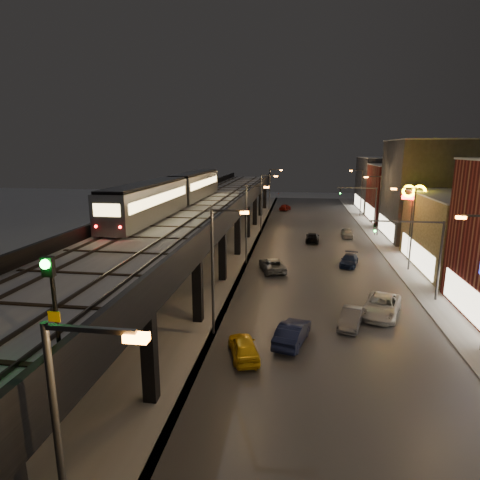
{
  "coord_description": "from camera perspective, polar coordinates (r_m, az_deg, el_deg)",
  "views": [
    {
      "loc": [
        4.94,
        -12.74,
        12.85
      ],
      "look_at": [
        -0.01,
        21.38,
        5.0
      ],
      "focal_mm": 30.0,
      "sensor_mm": 36.0,
      "label": 1
    }
  ],
  "objects": [
    {
      "name": "streetlight_left_2",
      "position": [
        44.72,
        1.25,
        3.02
      ],
      "size": [
        2.57,
        0.28,
        9.0
      ],
      "color": "#38383A",
      "rests_on": "ground"
    },
    {
      "name": "building_c",
      "position": [
        49.41,
        30.77,
        0.78
      ],
      "size": [
        12.2,
        15.2,
        8.16
      ],
      "color": "olive",
      "rests_on": "ground"
    },
    {
      "name": "streetlight_right_2",
      "position": [
        45.93,
        23.02,
        2.26
      ],
      "size": [
        2.56,
        0.28,
        9.0
      ],
      "color": "#38383A",
      "rests_on": "ground"
    },
    {
      "name": "car_near_white",
      "position": [
        27.86,
        7.45,
        -13.04
      ],
      "size": [
        2.65,
        4.78,
        1.49
      ],
      "primitive_type": "imported",
      "rotation": [
        0.0,
        0.0,
        2.89
      ],
      "color": "#111739",
      "rests_on": "ground"
    },
    {
      "name": "streetlight_left_1",
      "position": [
        27.37,
        -3.38,
        -3.35
      ],
      "size": [
        2.57,
        0.28,
        9.0
      ],
      "color": "#38383A",
      "rests_on": "ground"
    },
    {
      "name": "car_onc_white",
      "position": [
        46.63,
        15.26,
        -2.85
      ],
      "size": [
        2.66,
        4.5,
        1.22
      ],
      "primitive_type": "imported",
      "rotation": [
        0.0,
        0.0,
        -0.24
      ],
      "color": "#111B37",
      "rests_on": "ground"
    },
    {
      "name": "viaduct_parapet_streetside",
      "position": [
        45.62,
        -0.12,
        5.27
      ],
      "size": [
        0.3,
        100.0,
        1.1
      ],
      "primitive_type": "cube",
      "color": "black",
      "rests_on": "elevated_viaduct"
    },
    {
      "name": "streetlight_left_3",
      "position": [
        62.44,
        3.28,
        5.8
      ],
      "size": [
        2.57,
        0.28,
        9.0
      ],
      "color": "#38383A",
      "rests_on": "ground"
    },
    {
      "name": "viaduct_trackbed",
      "position": [
        46.48,
        -5.47,
        4.78
      ],
      "size": [
        8.4,
        100.0,
        0.32
      ],
      "color": "#B2B7C1",
      "rests_on": "elevated_viaduct"
    },
    {
      "name": "under_viaduct_pavement",
      "position": [
        50.63,
        -4.5,
        -1.88
      ],
      "size": [
        11.0,
        120.0,
        0.06
      ],
      "primitive_type": "cube",
      "color": "#9FA1A8",
      "rests_on": "ground"
    },
    {
      "name": "viaduct_parapet_far",
      "position": [
        47.66,
        -10.57,
        5.38
      ],
      "size": [
        0.3,
        100.0,
        1.1
      ],
      "primitive_type": "cube",
      "color": "black",
      "rests_on": "elevated_viaduct"
    },
    {
      "name": "road_surface",
      "position": [
        49.5,
        10.95,
        -2.42
      ],
      "size": [
        17.0,
        120.0,
        0.06
      ],
      "primitive_type": "cube",
      "color": "#46474D",
      "rests_on": "ground"
    },
    {
      "name": "car_onc_dark",
      "position": [
        33.75,
        19.46,
        -8.94
      ],
      "size": [
        4.16,
        5.98,
        1.52
      ],
      "primitive_type": "imported",
      "rotation": [
        0.0,
        0.0,
        -0.33
      ],
      "color": "silver",
      "rests_on": "ground"
    },
    {
      "name": "rail_signal",
      "position": [
        12.97,
        -25.27,
        -6.12
      ],
      "size": [
        0.37,
        0.44,
        3.23
      ],
      "color": "black",
      "rests_on": "viaduct_trackbed"
    },
    {
      "name": "building_f",
      "position": [
        91.05,
        20.49,
        7.45
      ],
      "size": [
        12.2,
        16.2,
        11.16
      ],
      "color": "#323339",
      "rests_on": "ground"
    },
    {
      "name": "traffic_light_rig_a",
      "position": [
        37.35,
        24.99,
        -1.32
      ],
      "size": [
        6.1,
        0.34,
        7.0
      ],
      "color": "#38383A",
      "rests_on": "ground"
    },
    {
      "name": "streetlight_right_3",
      "position": [
        63.31,
        19.01,
        5.22
      ],
      "size": [
        2.56,
        0.28,
        9.0
      ],
      "color": "#38383A",
      "rests_on": "ground"
    },
    {
      "name": "elevated_viaduct",
      "position": [
        46.47,
        -5.47,
        3.81
      ],
      "size": [
        9.0,
        100.0,
        6.3
      ],
      "color": "black",
      "rests_on": "ground"
    },
    {
      "name": "car_mid_dark",
      "position": [
        57.21,
        10.27,
        0.31
      ],
      "size": [
        2.07,
        4.58,
        1.3
      ],
      "primitive_type": "imported",
      "rotation": [
        0.0,
        0.0,
        3.09
      ],
      "color": "black",
      "rests_on": "ground"
    },
    {
      "name": "car_mid_silver",
      "position": [
        43.17,
        4.62,
        -3.59
      ],
      "size": [
        3.55,
        5.35,
        1.36
      ],
      "primitive_type": "imported",
      "rotation": [
        0.0,
        0.0,
        3.43
      ],
      "color": "gray",
      "rests_on": "ground"
    },
    {
      "name": "car_onc_red",
      "position": [
        61.43,
        14.98,
        0.95
      ],
      "size": [
        1.6,
        3.92,
        1.33
      ],
      "primitive_type": "imported",
      "rotation": [
        0.0,
        0.0,
        -0.01
      ],
      "color": "#9F9FA1",
      "rests_on": "ground"
    },
    {
      "name": "car_taxi",
      "position": [
        26.0,
        0.53,
        -15.09
      ],
      "size": [
        2.71,
        4.29,
        1.36
      ],
      "primitive_type": "imported",
      "rotation": [
        0.0,
        0.0,
        3.44
      ],
      "color": "gold",
      "rests_on": "ground"
    },
    {
      "name": "car_far_white",
      "position": [
        86.1,
        6.44,
        4.63
      ],
      "size": [
        2.66,
        4.32,
        1.37
      ],
      "primitive_type": "imported",
      "rotation": [
        0.0,
        0.0,
        2.87
      ],
      "color": "maroon",
      "rests_on": "ground"
    },
    {
      "name": "building_e",
      "position": [
        77.52,
        22.57,
        6.1
      ],
      "size": [
        12.2,
        12.2,
        10.16
      ],
      "color": "brown",
      "rests_on": "ground"
    },
    {
      "name": "sign_mcdonalds",
      "position": [
        50.09,
        23.41,
        5.13
      ],
      "size": [
        2.63,
        0.7,
        8.87
      ],
      "color": "#38383A",
      "rests_on": "ground"
    },
    {
      "name": "streetlight_left_0",
      "position": [
        12.11,
        -22.96,
        -27.3
      ],
      "size": [
        2.57,
        0.28,
        9.0
      ],
      "color": "#38383A",
      "rests_on": "ground"
    },
    {
      "name": "sidewalk_right",
      "position": [
        50.99,
        22.25,
        -2.67
      ],
      "size": [
        4.0,
        120.0,
        0.14
      ],
      "primitive_type": "cube",
      "color": "#9FA1A8",
      "rests_on": "ground"
    },
    {
      "name": "subway_train",
      "position": [
        45.42,
        -9.06,
        6.85
      ],
      "size": [
        2.75,
        33.3,
        3.28
      ],
      "color": "gray",
      "rests_on": "viaduct_trackbed"
    },
    {
      "name": "streetlight_right_4",
      "position": [
        80.96,
        16.72,
        6.9
      ],
      "size": [
        2.56,
        0.28,
        9.0
      ],
      "color": "#38383A",
      "rests_on": "ground"
    },
    {
      "name": "car_onc_silver",
      "position": [
        31.12,
        15.49,
        -10.74
      ],
      "size": [
        2.39,
        4.18,
        1.3
      ],
      "primitive_type": "imported",
      "rotation": [
        0.0,
        0.0,
        -0.27
      ],
      "color": "#474A53",
      "rests_on": "ground"
    },
    {
      "name": "building_d",
      "position": [
        63.92,
        25.73,
        6.39
      ],
      "size": [
        12.2,
        13.2,
        14.16
      ],
      "color": "#36363B",
      "rests_on": "ground"
    },
    {
      "name": "streetlight_left_4",
      "position": [
        80.28,
        4.42,
        7.35
      ],
      "size": [
        2.57,
        0.28,
        9.0
      ],
      "color": "#38383A",
      "rests_on": "ground"
    },
    {
      "name": "traffic_light_rig_b",
      "position": [
        66.18,
        17.73,
        4.97
      ],
      "size": [
        6.1,
        0.34,
        7.0
      ],
      "color": "#38383A",
      "rests_on": "ground"
    }
  ]
}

